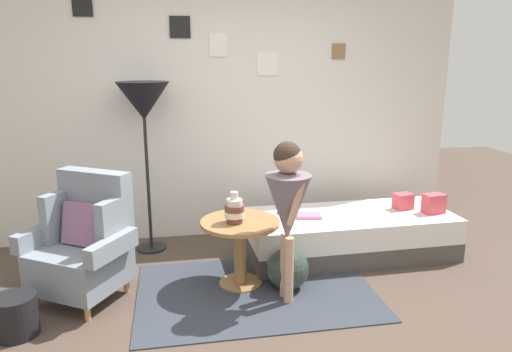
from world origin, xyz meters
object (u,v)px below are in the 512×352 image
(side_table, at_px, (240,238))
(armchair, at_px, (85,243))
(daybed, at_px, (349,234))
(magazine_basket, at_px, (16,316))
(book_on_daybed, at_px, (309,216))
(person_child, at_px, (288,200))
(demijohn_near, at_px, (288,268))
(vase_striped, at_px, (234,210))
(floor_lamp, at_px, (144,105))

(side_table, bearing_deg, armchair, 179.07)
(daybed, bearing_deg, magazine_basket, -161.64)
(side_table, relative_size, magazine_basket, 2.27)
(daybed, xyz_separation_m, book_on_daybed, (-0.41, -0.03, 0.22))
(side_table, distance_m, book_on_daybed, 0.80)
(daybed, distance_m, person_child, 1.24)
(person_child, relative_size, book_on_daybed, 5.61)
(demijohn_near, bearing_deg, vase_striped, 165.97)
(magazine_basket, bearing_deg, person_child, 4.26)
(side_table, relative_size, person_child, 0.51)
(armchair, distance_m, book_on_daybed, 1.92)
(vase_striped, height_order, person_child, person_child)
(side_table, height_order, magazine_basket, side_table)
(book_on_daybed, bearing_deg, armchair, -168.46)
(armchair, distance_m, side_table, 1.19)
(vase_striped, bearing_deg, floor_lamp, 126.83)
(side_table, xyz_separation_m, person_child, (0.31, -0.32, 0.40))
(floor_lamp, bearing_deg, magazine_basket, -121.68)
(armchair, relative_size, demijohn_near, 2.27)
(armchair, bearing_deg, magazine_basket, -128.79)
(vase_striped, height_order, magazine_basket, vase_striped)
(person_child, relative_size, magazine_basket, 4.40)
(floor_lamp, xyz_separation_m, book_on_daybed, (1.43, -0.49, -0.98))
(daybed, bearing_deg, side_table, -158.63)
(daybed, height_order, person_child, person_child)
(armchair, distance_m, vase_striped, 1.17)
(vase_striped, bearing_deg, book_on_daybed, 30.80)
(vase_striped, bearing_deg, demijohn_near, -14.03)
(side_table, bearing_deg, demijohn_near, -21.08)
(armchair, height_order, person_child, person_child)
(person_child, xyz_separation_m, demijohn_near, (0.05, 0.18, -0.62))
(magazine_basket, bearing_deg, demijohn_near, 9.34)
(demijohn_near, bearing_deg, side_table, 158.92)
(daybed, bearing_deg, vase_striped, -157.87)
(floor_lamp, relative_size, magazine_basket, 5.72)
(person_child, xyz_separation_m, magazine_basket, (-1.88, -0.14, -0.66))
(daybed, bearing_deg, book_on_daybed, -176.38)
(person_child, bearing_deg, magazine_basket, -175.74)
(daybed, xyz_separation_m, vase_striped, (-1.15, -0.47, 0.45))
(armchair, bearing_deg, side_table, -0.93)
(floor_lamp, relative_size, demijohn_near, 3.74)
(vase_striped, bearing_deg, magazine_basket, -164.59)
(vase_striped, bearing_deg, daybed, 22.13)
(side_table, relative_size, demijohn_near, 1.48)
(side_table, distance_m, person_child, 0.59)
(side_table, bearing_deg, daybed, 21.37)
(book_on_daybed, relative_size, magazine_basket, 0.79)
(daybed, xyz_separation_m, person_child, (-0.79, -0.75, 0.60))
(armchair, bearing_deg, person_child, -12.66)
(vase_striped, xyz_separation_m, demijohn_near, (0.41, -0.10, -0.48))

